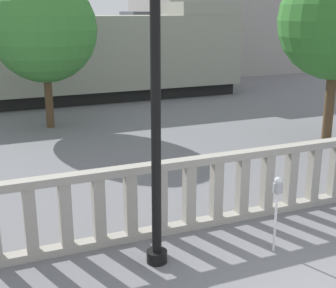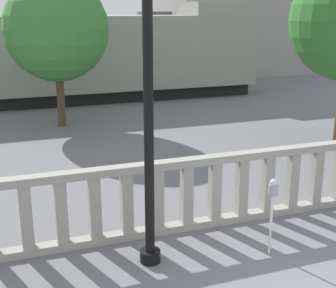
{
  "view_description": "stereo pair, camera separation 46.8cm",
  "coord_description": "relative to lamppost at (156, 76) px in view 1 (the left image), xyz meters",
  "views": [
    {
      "loc": [
        -4.38,
        -4.01,
        4.04
      ],
      "look_at": [
        -0.87,
        4.33,
        1.41
      ],
      "focal_mm": 50.0,
      "sensor_mm": 36.0,
      "label": 1
    },
    {
      "loc": [
        -3.94,
        -4.18,
        4.04
      ],
      "look_at": [
        -0.87,
        4.33,
        1.41
      ],
      "focal_mm": 50.0,
      "sensor_mm": 36.0,
      "label": 2
    }
  ],
  "objects": [
    {
      "name": "balustrade",
      "position": [
        1.88,
        0.91,
        -2.39
      ],
      "size": [
        16.37,
        0.24,
        1.41
      ],
      "color": "#9E998E",
      "rests_on": "ground"
    },
    {
      "name": "lamppost",
      "position": [
        0.0,
        0.0,
        0.0
      ],
      "size": [
        0.37,
        0.37,
        5.61
      ],
      "color": "black",
      "rests_on": "ground"
    },
    {
      "name": "parking_meter",
      "position": [
        2.0,
        -0.44,
        -2.01
      ],
      "size": [
        0.16,
        0.16,
        1.36
      ],
      "color": "silver",
      "rests_on": "ground"
    },
    {
      "name": "tree_right",
      "position": [
        -0.11,
        10.0,
        0.27
      ],
      "size": [
        3.56,
        3.56,
        5.15
      ],
      "color": "#4C3823",
      "rests_on": "ground"
    }
  ]
}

